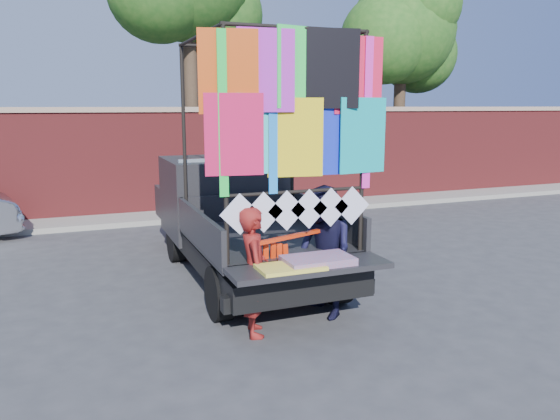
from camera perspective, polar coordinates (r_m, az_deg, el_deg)
name	(u,v)px	position (r m, az deg, el deg)	size (l,w,h in m)	color
ground	(258,310)	(7.30, -2.33, -10.35)	(90.00, 90.00, 0.00)	#38383A
brick_wall	(164,160)	(13.68, -12.07, 5.10)	(30.00, 0.45, 2.61)	maroon
curb	(171,216)	(13.18, -11.35, -0.65)	(30.00, 1.20, 0.12)	gray
tree_right	(404,34)	(17.64, 12.84, 17.46)	(4.20, 3.30, 6.62)	#38281C
pickup_truck	(232,214)	(9.02, -5.05, -0.39)	(2.22, 5.57, 3.51)	black
woman	(254,272)	(6.33, -2.72, -6.46)	(0.55, 0.36, 1.51)	maroon
man	(324,252)	(6.87, 4.63, -4.41)	(0.81, 0.63, 1.67)	black
streamer_bundle	(282,254)	(6.51, 0.24, -4.66)	(0.98, 0.39, 0.70)	red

